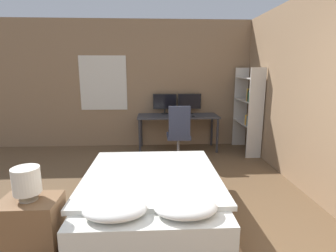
# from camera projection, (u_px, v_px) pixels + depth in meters

# --- Properties ---
(wall_back) EXTENTS (12.00, 0.08, 2.70)m
(wall_back) POSITION_uv_depth(u_px,v_px,m) (165.00, 85.00, 5.70)
(wall_back) COLOR #8E7051
(wall_back) RESTS_ON ground_plane
(wall_side_right) EXTENTS (0.06, 12.00, 2.70)m
(wall_side_right) POSITION_uv_depth(u_px,v_px,m) (324.00, 96.00, 3.21)
(wall_side_right) COLOR #8E7051
(wall_side_right) RESTS_ON ground_plane
(bed) EXTENTS (1.53, 1.93, 0.57)m
(bed) POSITION_uv_depth(u_px,v_px,m) (152.00, 197.00, 2.97)
(bed) COLOR #846647
(bed) RESTS_ON ground_plane
(nightstand) EXTENTS (0.50, 0.37, 0.57)m
(nightstand) POSITION_uv_depth(u_px,v_px,m) (32.00, 229.00, 2.32)
(nightstand) COLOR brown
(nightstand) RESTS_ON ground_plane
(bedside_lamp) EXTENTS (0.23, 0.23, 0.29)m
(bedside_lamp) POSITION_uv_depth(u_px,v_px,m) (27.00, 181.00, 2.23)
(bedside_lamp) COLOR gray
(bedside_lamp) RESTS_ON nightstand
(desk) EXTENTS (1.67, 0.64, 0.74)m
(desk) POSITION_uv_depth(u_px,v_px,m) (178.00, 119.00, 5.48)
(desk) COLOR #38383D
(desk) RESTS_ON ground_plane
(monitor_left) EXTENTS (0.50, 0.16, 0.43)m
(monitor_left) POSITION_uv_depth(u_px,v_px,m) (165.00, 102.00, 5.61)
(monitor_left) COLOR black
(monitor_left) RESTS_ON desk
(monitor_right) EXTENTS (0.50, 0.16, 0.43)m
(monitor_right) POSITION_uv_depth(u_px,v_px,m) (189.00, 102.00, 5.64)
(monitor_right) COLOR black
(monitor_right) RESTS_ON desk
(keyboard) EXTENTS (0.40, 0.13, 0.02)m
(keyboard) POSITION_uv_depth(u_px,v_px,m) (179.00, 117.00, 5.26)
(keyboard) COLOR black
(keyboard) RESTS_ON desk
(computer_mouse) EXTENTS (0.07, 0.05, 0.04)m
(computer_mouse) POSITION_uv_depth(u_px,v_px,m) (193.00, 116.00, 5.27)
(computer_mouse) COLOR black
(computer_mouse) RESTS_ON desk
(office_chair) EXTENTS (0.52, 0.52, 1.04)m
(office_chair) POSITION_uv_depth(u_px,v_px,m) (179.00, 139.00, 4.85)
(office_chair) COLOR black
(office_chair) RESTS_ON ground_plane
(bookshelf) EXTENTS (0.29, 0.92, 1.71)m
(bookshelf) POSITION_uv_depth(u_px,v_px,m) (250.00, 107.00, 5.21)
(bookshelf) COLOR beige
(bookshelf) RESTS_ON ground_plane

